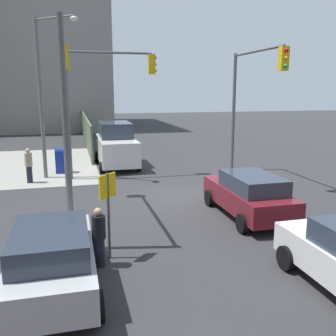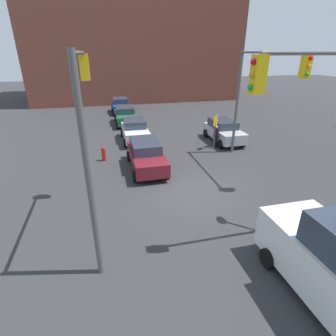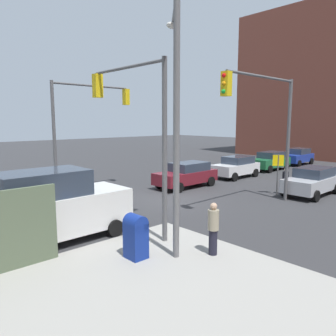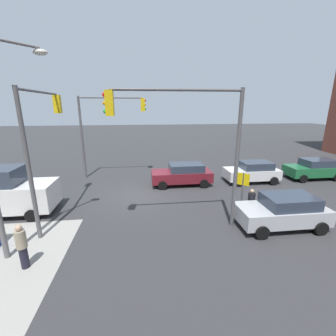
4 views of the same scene
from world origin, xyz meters
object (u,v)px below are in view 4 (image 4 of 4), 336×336
at_px(traffic_signal_se_corner, 106,121).
at_px(sedan_maroon, 183,174).
at_px(coupe_silver, 283,211).
at_px(pedestrian_crossing, 251,203).
at_px(fire_hydrant, 198,169).
at_px(traffic_signal_ne_corner, 42,131).
at_px(hatchback_green, 314,169).
at_px(traffic_signal_nw_corner, 189,132).
at_px(coupe_white, 252,172).
at_px(pedestrian_waiting, 22,246).

distance_m(traffic_signal_se_corner, sedan_maroon, 7.35).
xyz_separation_m(coupe_silver, pedestrian_crossing, (1.08, -1.11, -0.02)).
bearing_deg(fire_hydrant, sedan_maroon, 53.28).
xyz_separation_m(traffic_signal_ne_corner, coupe_silver, (-11.38, 2.16, -3.74)).
bearing_deg(hatchback_green, sedan_maroon, 1.02).
height_order(traffic_signal_nw_corner, sedan_maroon, traffic_signal_nw_corner).
height_order(traffic_signal_nw_corner, traffic_signal_ne_corner, same).
relative_size(traffic_signal_se_corner, fire_hydrant, 6.91).
relative_size(traffic_signal_nw_corner, fire_hydrant, 6.91).
bearing_deg(fire_hydrant, traffic_signal_se_corner, -2.29).
relative_size(traffic_signal_nw_corner, sedan_maroon, 1.46).
distance_m(sedan_maroon, pedestrian_crossing, 6.14).
xyz_separation_m(traffic_signal_se_corner, coupe_white, (-11.18, 2.78, -3.77)).
bearing_deg(traffic_signal_se_corner, pedestrian_waiting, 81.27).
distance_m(traffic_signal_nw_corner, fire_hydrant, 10.04).
bearing_deg(fire_hydrant, traffic_signal_ne_corner, 36.17).
distance_m(traffic_signal_ne_corner, fire_hydrant, 12.46).
distance_m(fire_hydrant, coupe_white, 4.45).
xyz_separation_m(fire_hydrant, hatchback_green, (-9.09, 2.26, 0.36)).
bearing_deg(pedestrian_crossing, traffic_signal_nw_corner, -66.31).
xyz_separation_m(hatchback_green, sedan_maroon, (10.91, 0.19, 0.00)).
xyz_separation_m(coupe_silver, pedestrian_waiting, (11.08, 1.59, 0.06)).
relative_size(coupe_silver, coupe_white, 1.04).
relative_size(coupe_white, sedan_maroon, 0.91).
bearing_deg(sedan_maroon, pedestrian_crossing, 115.34).
distance_m(traffic_signal_nw_corner, sedan_maroon, 7.38).
bearing_deg(traffic_signal_nw_corner, traffic_signal_se_corner, -62.24).
height_order(hatchback_green, sedan_maroon, same).
bearing_deg(coupe_silver, pedestrian_crossing, -45.80).
bearing_deg(sedan_maroon, hatchback_green, -178.98).
height_order(coupe_silver, sedan_maroon, same).
bearing_deg(traffic_signal_ne_corner, pedestrian_crossing, 174.15).
relative_size(coupe_silver, pedestrian_crossing, 2.65).
distance_m(coupe_silver, sedan_maroon, 7.62).
height_order(fire_hydrant, coupe_white, coupe_white).
bearing_deg(traffic_signal_se_corner, coupe_white, 166.06).
height_order(coupe_white, pedestrian_crossing, coupe_white).
distance_m(pedestrian_crossing, pedestrian_waiting, 10.36).
bearing_deg(pedestrian_waiting, traffic_signal_nw_corner, 112.80).
xyz_separation_m(fire_hydrant, sedan_maroon, (1.83, 2.45, 0.36)).
xyz_separation_m(traffic_signal_nw_corner, sedan_maroon, (-0.95, -6.25, -3.81)).
distance_m(hatchback_green, sedan_maroon, 10.92).
bearing_deg(pedestrian_waiting, coupe_white, 128.08).
distance_m(traffic_signal_se_corner, pedestrian_waiting, 11.73).
xyz_separation_m(coupe_silver, sedan_maroon, (3.71, -6.66, 0.00)).
height_order(coupe_silver, pedestrian_waiting, pedestrian_waiting).
height_order(hatchback_green, coupe_silver, same).
bearing_deg(coupe_white, coupe_silver, 74.84).
distance_m(traffic_signal_ne_corner, coupe_white, 14.41).
xyz_separation_m(traffic_signal_nw_corner, hatchback_green, (-11.86, -6.44, -3.81)).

